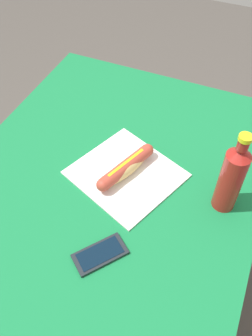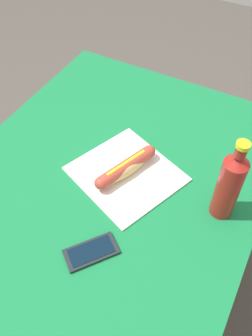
% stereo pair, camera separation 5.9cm
% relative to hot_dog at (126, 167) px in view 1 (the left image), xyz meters
% --- Properties ---
extents(ground_plane, '(6.00, 6.00, 0.00)m').
position_rel_hot_dog_xyz_m(ground_plane, '(-0.07, 0.04, -0.80)').
color(ground_plane, '#47423D').
rests_on(ground_plane, ground).
extents(dining_table, '(1.16, 0.87, 0.77)m').
position_rel_hot_dog_xyz_m(dining_table, '(-0.07, 0.04, -0.17)').
color(dining_table, brown).
rests_on(dining_table, ground).
extents(paper_wrapper, '(0.35, 0.36, 0.01)m').
position_rel_hot_dog_xyz_m(paper_wrapper, '(0.00, 0.00, -0.03)').
color(paper_wrapper, silver).
rests_on(paper_wrapper, dining_table).
extents(hot_dog, '(0.21, 0.11, 0.05)m').
position_rel_hot_dog_xyz_m(hot_dog, '(0.00, 0.00, 0.00)').
color(hot_dog, '#DBB26B').
rests_on(hot_dog, paper_wrapper).
extents(cell_phone, '(0.14, 0.13, 0.01)m').
position_rel_hot_dog_xyz_m(cell_phone, '(-0.27, -0.04, -0.03)').
color(cell_phone, black).
rests_on(cell_phone, dining_table).
extents(soda_bottle, '(0.06, 0.06, 0.26)m').
position_rel_hot_dog_xyz_m(soda_bottle, '(0.01, -0.29, 0.08)').
color(soda_bottle, maroon).
rests_on(soda_bottle, dining_table).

